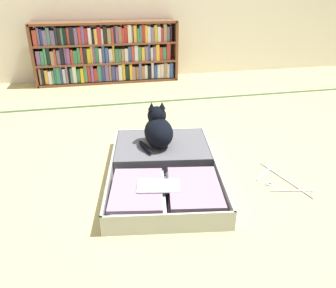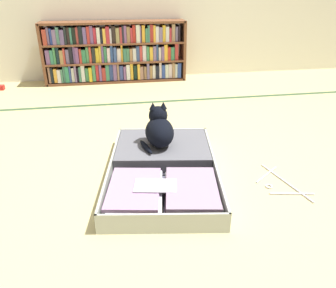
# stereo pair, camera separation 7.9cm
# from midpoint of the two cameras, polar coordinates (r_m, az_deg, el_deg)

# --- Properties ---
(ground_plane) EXTENTS (10.00, 10.00, 0.00)m
(ground_plane) POSITION_cam_midpoint_polar(r_m,az_deg,el_deg) (2.02, 2.63, -5.34)
(ground_plane) COLOR tan
(tatami_border) EXTENTS (4.80, 0.05, 0.00)m
(tatami_border) POSITION_cam_midpoint_polar(r_m,az_deg,el_deg) (3.27, -2.50, 7.23)
(tatami_border) COLOR #334E30
(tatami_border) RESTS_ON ground_plane
(bookshelf) EXTENTS (1.62, 0.27, 0.68)m
(bookshelf) POSITION_cam_midpoint_polar(r_m,az_deg,el_deg) (4.00, -8.63, 15.30)
(bookshelf) COLOR brown
(bookshelf) RESTS_ON ground_plane
(open_suitcase) EXTENTS (0.77, 1.07, 0.11)m
(open_suitcase) POSITION_cam_midpoint_polar(r_m,az_deg,el_deg) (2.00, 0.29, -3.98)
(open_suitcase) COLOR #B5BAAC
(open_suitcase) RESTS_ON ground_plane
(black_cat) EXTENTS (0.23, 0.28, 0.27)m
(black_cat) POSITION_cam_midpoint_polar(r_m,az_deg,el_deg) (2.10, -0.50, 2.48)
(black_cat) COLOR black
(black_cat) RESTS_ON open_suitcase
(clothes_hanger) EXTENTS (0.27, 0.43, 0.01)m
(clothes_hanger) POSITION_cam_midpoint_polar(r_m,az_deg,el_deg) (2.05, 19.83, -6.40)
(clothes_hanger) COLOR silver
(clothes_hanger) RESTS_ON ground_plane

